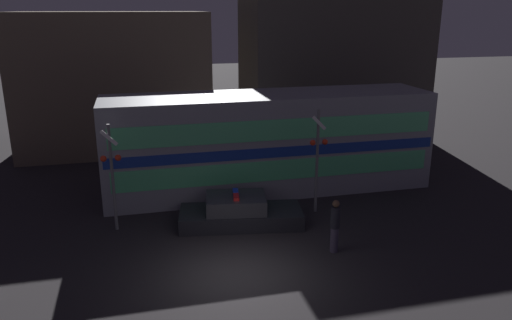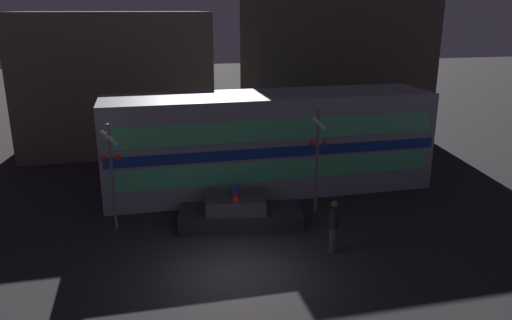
{
  "view_description": "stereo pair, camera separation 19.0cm",
  "coord_description": "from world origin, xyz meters",
  "px_view_note": "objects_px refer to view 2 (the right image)",
  "views": [
    {
      "loc": [
        -2.61,
        -12.99,
        7.67
      ],
      "look_at": [
        1.94,
        5.43,
        1.91
      ],
      "focal_mm": 35.0,
      "sensor_mm": 36.0,
      "label": 1
    },
    {
      "loc": [
        -2.42,
        -13.04,
        7.67
      ],
      "look_at": [
        1.94,
        5.43,
        1.91
      ],
      "focal_mm": 35.0,
      "sensor_mm": 36.0,
      "label": 2
    }
  ],
  "objects_px": {
    "police_car": "(239,213)",
    "pedestrian": "(334,226)",
    "crossing_signal_near": "(317,155)",
    "train": "(269,143)"
  },
  "relations": [
    {
      "from": "police_car",
      "to": "pedestrian",
      "type": "xyz_separation_m",
      "value": [
        2.56,
        -2.89,
        0.48
      ]
    },
    {
      "from": "pedestrian",
      "to": "crossing_signal_near",
      "type": "distance_m",
      "value": 3.67
    },
    {
      "from": "pedestrian",
      "to": "crossing_signal_near",
      "type": "bearing_deg",
      "value": 79.71
    },
    {
      "from": "pedestrian",
      "to": "police_car",
      "type": "bearing_deg",
      "value": 131.53
    },
    {
      "from": "crossing_signal_near",
      "to": "pedestrian",
      "type": "bearing_deg",
      "value": -100.29
    },
    {
      "from": "train",
      "to": "pedestrian",
      "type": "bearing_deg",
      "value": -85.56
    },
    {
      "from": "police_car",
      "to": "pedestrian",
      "type": "distance_m",
      "value": 3.88
    },
    {
      "from": "pedestrian",
      "to": "crossing_signal_near",
      "type": "relative_size",
      "value": 0.45
    },
    {
      "from": "pedestrian",
      "to": "train",
      "type": "bearing_deg",
      "value": 94.44
    },
    {
      "from": "train",
      "to": "police_car",
      "type": "xyz_separation_m",
      "value": [
        -2.06,
        -3.47,
        -1.67
      ]
    }
  ]
}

